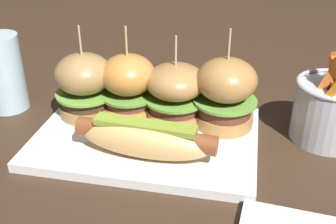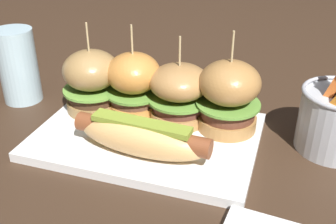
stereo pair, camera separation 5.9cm
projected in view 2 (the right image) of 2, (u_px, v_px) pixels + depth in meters
The scene contains 8 objects.
ground_plane at pixel (148, 140), 0.62m from camera, with size 3.00×3.00×0.00m, color #382619.
platter_main at pixel (147, 136), 0.62m from camera, with size 0.33×0.22×0.01m, color white.
hot_dog at pixel (142, 136), 0.55m from camera, with size 0.20×0.07×0.05m.
slider_far_left at pixel (92, 80), 0.65m from camera, with size 0.09×0.09×0.15m.
slider_center_left at pixel (134, 84), 0.64m from camera, with size 0.09×0.09×0.15m.
slider_center_right at pixel (179, 93), 0.63m from camera, with size 0.10×0.10×0.14m.
slider_far_right at pixel (229, 95), 0.60m from camera, with size 0.10×0.10×0.15m.
water_glass at pixel (18, 66), 0.71m from camera, with size 0.07×0.07×0.13m, color silver.
Camera 2 is at (0.19, -0.49, 0.34)m, focal length 43.96 mm.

